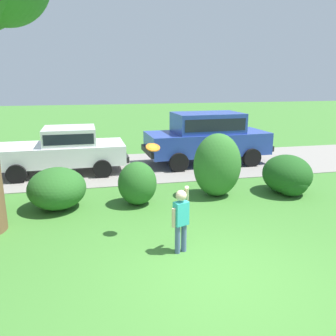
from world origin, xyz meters
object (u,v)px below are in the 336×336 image
Objects in this scene: parked_sedan at (64,149)px; frisbee at (153,147)px; parked_suv at (207,135)px; child_thrower at (181,216)px.

frisbee is at bearing -69.03° from parked_sedan.
child_thrower is (-2.73, -6.51, -0.36)m from parked_suv.
frisbee is (-3.08, -5.68, 0.77)m from parked_suv.
parked_sedan reaches higher than child_thrower.
parked_suv is 3.71× the size of child_thrower.
parked_suv reaches higher than child_thrower.
child_thrower is at bearing -112.75° from parked_suv.
frisbee reaches higher than child_thrower.
parked_sedan is 3.45× the size of child_thrower.
parked_suv is at bearing 2.61° from parked_sedan.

